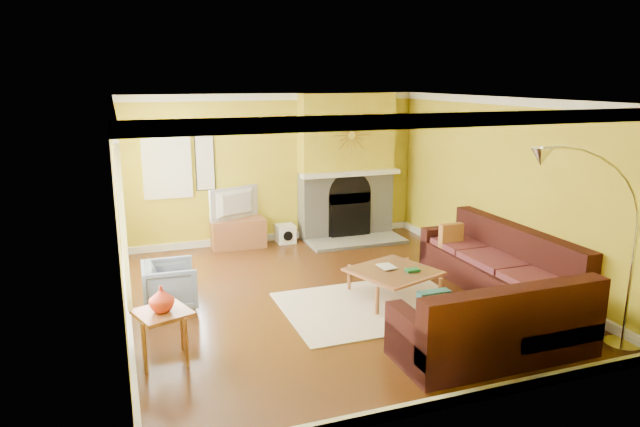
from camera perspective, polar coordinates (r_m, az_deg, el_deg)
name	(u,v)px	position (r m, az deg, el deg)	size (l,w,h in m)	color
floor	(332,296)	(8.09, 1.26, -8.21)	(5.50, 6.00, 0.02)	#5C3113
ceiling	(334,99)	(7.52, 1.37, 11.42)	(5.50, 6.00, 0.02)	white
wall_back	(274,168)	(10.51, -4.65, 4.51)	(5.50, 0.02, 2.70)	gold
wall_front	(458,270)	(5.10, 13.67, -5.54)	(5.50, 0.02, 2.70)	gold
wall_left	(117,218)	(7.19, -19.66, -0.41)	(0.02, 6.00, 2.70)	gold
wall_right	(503,188)	(9.04, 17.86, 2.44)	(0.02, 6.00, 2.70)	gold
baseboard	(333,291)	(8.06, 1.26, -7.75)	(5.50, 6.00, 0.12)	white
crown_molding	(334,104)	(7.52, 1.36, 10.89)	(5.50, 6.00, 0.12)	white
window_left_near	(118,186)	(8.44, -19.58, 2.59)	(0.06, 1.22, 1.72)	white
window_left_far	(120,217)	(6.58, -19.34, -0.30)	(0.06, 1.22, 1.72)	white
window_back	(167,163)	(10.10, -15.08, 4.88)	(0.82, 0.06, 1.22)	white
wall_art	(205,158)	(10.18, -11.44, 5.42)	(0.34, 0.04, 1.14)	white
fireplace	(346,166)	(10.74, 2.64, 4.74)	(1.80, 0.40, 2.70)	#9D9A94
mantel	(351,174)	(10.54, 3.13, 4.01)	(1.92, 0.22, 0.08)	white
hearth	(357,242)	(10.53, 3.70, -2.81)	(1.80, 0.70, 0.06)	#9D9A94
sunburst	(351,135)	(10.46, 3.16, 7.80)	(0.70, 0.04, 0.70)	olive
rug	(374,306)	(7.74, 5.43, -9.18)	(2.40, 1.80, 0.02)	beige
sectional_sofa	(453,275)	(7.72, 13.15, -6.01)	(2.84, 3.52, 0.90)	#361311
coffee_table	(393,284)	(7.99, 7.32, -6.97)	(1.03, 1.03, 0.41)	white
media_console	(238,233)	(10.29, -8.17, -1.98)	(0.95, 0.43, 0.52)	#975A37
tv	(237,204)	(10.16, -8.27, 0.99)	(0.99, 0.13, 0.57)	black
subwoofer	(285,234)	(10.54, -3.48, -2.02)	(0.33, 0.33, 0.33)	white
armchair	(170,285)	(7.80, -14.79, -6.97)	(0.67, 0.69, 0.63)	slate
side_table	(164,336)	(6.43, -15.33, -11.76)	(0.52, 0.52, 0.58)	#975A37
vase	(161,299)	(6.27, -15.57, -8.22)	(0.27, 0.27, 0.28)	red
book	(380,268)	(7.94, 6.03, -5.41)	(0.20, 0.28, 0.03)	white
arc_lamp	(589,256)	(6.62, 25.32, -3.84)	(1.46, 0.36, 2.31)	silver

